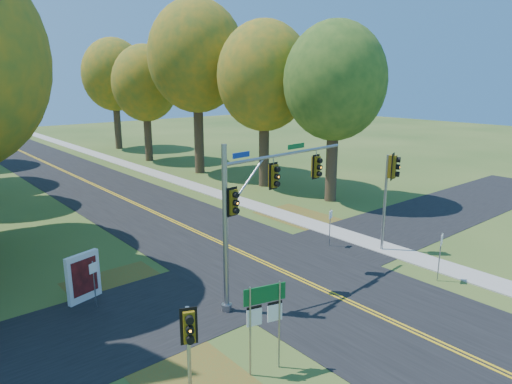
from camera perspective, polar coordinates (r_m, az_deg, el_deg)
ground at (r=20.63m, az=6.44°, el=-11.22°), size 160.00×160.00×0.00m
road_main at (r=20.62m, az=6.44°, el=-11.20°), size 8.00×160.00×0.02m
road_cross at (r=21.92m, az=2.61°, el=-9.55°), size 60.00×6.00×0.02m
centerline_left at (r=20.55m, az=6.24°, el=-11.24°), size 0.10×160.00×0.01m
centerline_right at (r=20.68m, az=6.63°, el=-11.08°), size 0.10×160.00×0.01m
sidewalk_east at (r=25.15m, az=16.33°, el=-6.90°), size 1.60×160.00×0.06m
leaf_patch_w_near at (r=20.20m, az=-15.52°, el=-12.22°), size 4.00×6.00×0.00m
leaf_patch_e at (r=29.09m, az=7.17°, el=-3.63°), size 3.50×8.00×0.00m
tree_e_a at (r=33.15m, az=9.81°, el=13.40°), size 7.20×7.20×12.73m
tree_e_b at (r=37.53m, az=1.05°, el=14.20°), size 7.60×7.60×13.33m
tree_e_c at (r=43.42m, az=-7.42°, el=16.38°), size 8.80×8.80×15.79m
tree_e_d at (r=51.06m, az=-13.67°, el=13.02°), size 7.00×7.00×12.32m
tree_e_e at (r=61.28m, az=-17.31°, el=13.78°), size 7.80×7.80×13.74m
traffic_mast at (r=17.88m, az=0.44°, el=-0.83°), size 7.15×1.12×6.50m
east_signal_pole at (r=23.93m, az=16.52°, el=1.73°), size 0.56×0.68×5.16m
ped_signal_pole at (r=12.75m, az=-8.37°, el=-17.09°), size 0.44×0.53×2.96m
route_sign_cluster at (r=14.02m, az=1.10°, el=-14.57°), size 1.32×0.40×2.91m
info_kiosk at (r=19.87m, az=-20.77°, el=-9.94°), size 1.45×0.58×2.01m
reg_sign_e_north at (r=24.54m, az=9.27°, el=-3.62°), size 0.38×0.16×2.06m
reg_sign_e_south at (r=21.67m, az=22.09°, el=-6.55°), size 0.41×0.18×2.24m
reg_sign_w at (r=18.95m, az=-19.61°, el=-9.91°), size 0.36×0.15×1.96m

